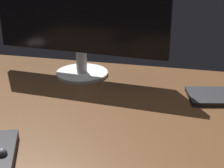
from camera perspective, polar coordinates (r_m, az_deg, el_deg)
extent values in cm
cube|color=#4C301C|center=(101.91, 2.46, -5.34)|extent=(140.00, 84.00, 2.00)
cylinder|color=silver|center=(130.04, -4.94, 1.77)|extent=(19.29, 19.29, 1.15)
cylinder|color=silver|center=(128.50, -5.01, 3.65)|extent=(3.95, 3.95, 7.88)
cube|color=black|center=(123.63, -5.31, 11.96)|extent=(63.83, 7.46, 29.96)
cube|color=black|center=(85.71, -17.28, -10.72)|extent=(11.05, 17.70, 2.31)
sphere|color=#3F3F44|center=(82.76, -17.62, -10.76)|extent=(2.43, 2.43, 2.43)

